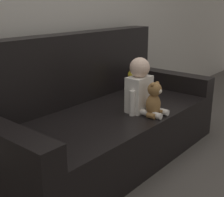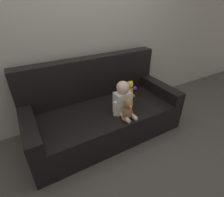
# 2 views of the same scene
# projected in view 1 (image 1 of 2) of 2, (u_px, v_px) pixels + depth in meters

# --- Properties ---
(ground_plane) EXTENTS (12.00, 12.00, 0.00)m
(ground_plane) POSITION_uv_depth(u_px,v_px,m) (107.00, 156.00, 2.61)
(ground_plane) COLOR #4C4742
(couch) EXTENTS (2.00, 0.93, 0.99)m
(couch) POSITION_uv_depth(u_px,v_px,m) (99.00, 118.00, 2.57)
(couch) COLOR black
(couch) RESTS_ON ground_plane
(person_baby) EXTENTS (0.28, 0.32, 0.43)m
(person_baby) POSITION_uv_depth(u_px,v_px,m) (140.00, 88.00, 2.43)
(person_baby) COLOR white
(person_baby) RESTS_ON couch
(teddy_bear_brown) EXTENTS (0.16, 0.12, 0.27)m
(teddy_bear_brown) POSITION_uv_depth(u_px,v_px,m) (154.00, 100.00, 2.35)
(teddy_bear_brown) COLOR olive
(teddy_bear_brown) RESTS_ON couch
(plush_toy_side) EXTENTS (0.15, 0.12, 0.25)m
(plush_toy_side) POSITION_uv_depth(u_px,v_px,m) (133.00, 84.00, 2.85)
(plush_toy_side) COLOR yellow
(plush_toy_side) RESTS_ON couch
(toy_ball) EXTENTS (0.07, 0.07, 0.07)m
(toy_ball) POSITION_uv_depth(u_px,v_px,m) (134.00, 86.00, 3.09)
(toy_ball) COLOR purple
(toy_ball) RESTS_ON couch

